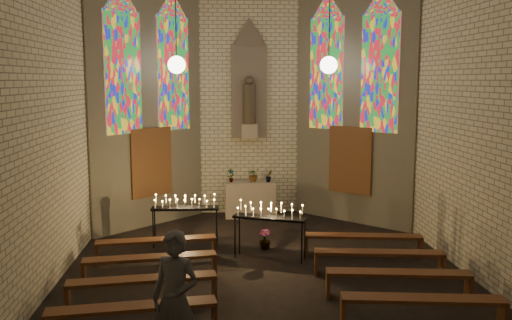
# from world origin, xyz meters

# --- Properties ---
(floor) EXTENTS (12.00, 12.00, 0.00)m
(floor) POSITION_xyz_m (0.00, 0.00, 0.00)
(floor) COLOR black
(floor) RESTS_ON ground
(room) EXTENTS (8.22, 12.43, 7.00)m
(room) POSITION_xyz_m (-0.00, 3.37, 3.72)
(room) COLOR #F3ECCB
(room) RESTS_ON ground
(altar) EXTENTS (1.40, 0.60, 1.00)m
(altar) POSITION_xyz_m (0.00, 5.45, 0.50)
(altar) COLOR beige
(altar) RESTS_ON ground
(flower_vase_left) EXTENTS (0.24, 0.21, 0.38)m
(flower_vase_left) POSITION_xyz_m (-0.54, 5.39, 1.19)
(flower_vase_left) COLOR #4C723F
(flower_vase_left) RESTS_ON altar
(flower_vase_center) EXTENTS (0.36, 0.31, 0.40)m
(flower_vase_center) POSITION_xyz_m (0.10, 5.42, 1.20)
(flower_vase_center) COLOR #4C723F
(flower_vase_center) RESTS_ON altar
(flower_vase_right) EXTENTS (0.23, 0.20, 0.34)m
(flower_vase_right) POSITION_xyz_m (0.52, 5.36, 1.17)
(flower_vase_right) COLOR #4C723F
(flower_vase_right) RESTS_ON altar
(aisle_flower_pot) EXTENTS (0.32, 0.32, 0.46)m
(aisle_flower_pot) POSITION_xyz_m (0.14, 2.33, 0.23)
(aisle_flower_pot) COLOR #4C723F
(aisle_flower_pot) RESTS_ON ground
(votive_stand_left) EXTENTS (1.56, 0.41, 1.14)m
(votive_stand_left) POSITION_xyz_m (-1.68, 2.72, 0.98)
(votive_stand_left) COLOR black
(votive_stand_left) RESTS_ON ground
(votive_stand_right) EXTENTS (1.61, 0.93, 1.16)m
(votive_stand_right) POSITION_xyz_m (0.18, 1.60, 0.99)
(votive_stand_right) COLOR black
(votive_stand_right) RESTS_ON ground
(pew_left_0) EXTENTS (2.55, 0.67, 0.49)m
(pew_left_0) POSITION_xyz_m (-2.23, 1.62, 0.39)
(pew_left_0) COLOR #562E18
(pew_left_0) RESTS_ON ground
(pew_right_0) EXTENTS (2.55, 0.67, 0.49)m
(pew_right_0) POSITION_xyz_m (2.23, 1.62, 0.39)
(pew_right_0) COLOR #562E18
(pew_right_0) RESTS_ON ground
(pew_left_1) EXTENTS (2.55, 0.67, 0.49)m
(pew_left_1) POSITION_xyz_m (-2.23, 0.42, 0.39)
(pew_left_1) COLOR #562E18
(pew_left_1) RESTS_ON ground
(pew_right_1) EXTENTS (2.55, 0.67, 0.49)m
(pew_right_1) POSITION_xyz_m (2.23, 0.42, 0.39)
(pew_right_1) COLOR #562E18
(pew_right_1) RESTS_ON ground
(pew_left_2) EXTENTS (2.55, 0.67, 0.49)m
(pew_left_2) POSITION_xyz_m (-2.23, -0.78, 0.39)
(pew_left_2) COLOR #562E18
(pew_left_2) RESTS_ON ground
(pew_right_2) EXTENTS (2.55, 0.67, 0.49)m
(pew_right_2) POSITION_xyz_m (2.23, -0.78, 0.39)
(pew_right_2) COLOR #562E18
(pew_right_2) RESTS_ON ground
(pew_left_3) EXTENTS (2.55, 0.67, 0.49)m
(pew_left_3) POSITION_xyz_m (-2.23, -1.98, 0.39)
(pew_left_3) COLOR #562E18
(pew_left_3) RESTS_ON ground
(pew_right_3) EXTENTS (2.55, 0.67, 0.49)m
(pew_right_3) POSITION_xyz_m (2.23, -1.98, 0.39)
(pew_right_3) COLOR #562E18
(pew_right_3) RESTS_ON ground
(visitor) EXTENTS (0.80, 0.69, 1.86)m
(visitor) POSITION_xyz_m (-1.52, -2.89, 0.93)
(visitor) COLOR #4E4E59
(visitor) RESTS_ON ground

